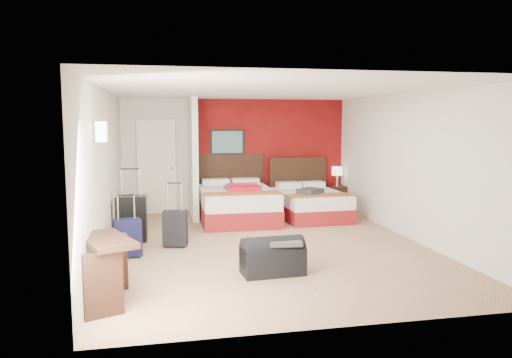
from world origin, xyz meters
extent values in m
plane|color=tan|center=(0.00, 0.00, 0.00)|extent=(6.50, 6.50, 0.00)
cube|color=silver|center=(0.00, 3.25, 1.25)|extent=(5.00, 0.04, 2.50)
cube|color=silver|center=(-2.50, 0.00, 1.25)|extent=(0.04, 6.50, 2.50)
cube|color=black|center=(-0.20, 3.19, 1.55)|extent=(0.78, 0.03, 0.58)
cube|color=white|center=(-2.38, -1.50, 1.90)|extent=(0.12, 0.20, 0.24)
cube|color=maroon|center=(0.75, 3.23, 1.25)|extent=(3.50, 0.04, 2.50)
cube|color=silver|center=(-1.00, 2.61, 1.25)|extent=(0.12, 1.20, 2.50)
cube|color=silver|center=(-1.75, 3.20, 1.02)|extent=(0.82, 0.06, 2.05)
cube|color=silver|center=(-0.17, 2.12, 0.32)|extent=(1.51, 2.13, 0.63)
cube|color=white|center=(1.39, 2.07, 0.27)|extent=(1.35, 1.87, 0.55)
cube|color=#AF0F28|center=(-0.07, 2.02, 0.69)|extent=(0.65, 0.88, 0.11)
cube|color=#333438|center=(1.29, 1.77, 0.60)|extent=(0.60, 0.59, 0.11)
cube|color=black|center=(2.31, 2.94, 0.27)|extent=(0.41, 0.41, 0.53)
cylinder|color=white|center=(2.31, 2.94, 0.75)|extent=(0.33, 0.33, 0.44)
cube|color=black|center=(-2.18, 0.70, 0.37)|extent=(0.51, 0.33, 0.75)
cube|color=black|center=(-1.48, 0.20, 0.28)|extent=(0.42, 0.30, 0.56)
cube|color=black|center=(-2.20, -0.29, 0.28)|extent=(0.44, 0.33, 0.55)
cube|color=black|center=(-0.26, -1.47, 0.21)|extent=(0.84, 0.49, 0.41)
cube|color=#3C3D41|center=(-0.11, -1.52, 0.44)|extent=(0.46, 0.40, 0.06)
cube|color=black|center=(-2.31, -2.15, 0.38)|extent=(0.77, 1.01, 0.76)
camera|label=1|loc=(-1.73, -7.61, 2.04)|focal=34.29mm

